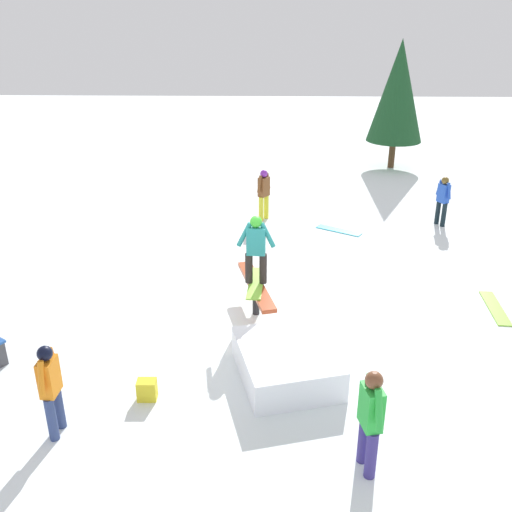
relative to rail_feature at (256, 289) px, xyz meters
name	(u,v)px	position (x,y,z in m)	size (l,w,h in m)	color
ground_plane	(256,314)	(0.00, 0.00, -0.57)	(60.00, 60.00, 0.00)	white
rail_feature	(256,289)	(0.00, 0.00, 0.00)	(2.16, 0.82, 0.67)	black
snow_kicker_ramp	(286,363)	(-2.12, -0.56, -0.29)	(1.80, 1.50, 0.55)	white
main_rider_on_rail	(256,251)	(0.00, 0.00, 0.82)	(1.41, 0.75, 1.42)	#88CE3B
bystander_green	(370,416)	(-4.16, -1.58, 0.30)	(0.71, 0.29, 1.55)	navy
bystander_orange	(50,386)	(-3.57, 2.80, 0.26)	(0.63, 0.22, 1.47)	navy
bystander_brown	(264,192)	(5.54, -0.09, 0.26)	(0.54, 0.41, 1.47)	yellow
bystander_blue	(443,198)	(5.21, -5.08, 0.22)	(0.54, 0.32, 1.40)	black
loose_snowboard_lime	(495,308)	(0.33, -4.92, -0.56)	(1.45, 0.28, 0.02)	#86CC35
loose_snowboard_cyan	(339,230)	(4.67, -2.18, -0.56)	(1.29, 0.28, 0.02)	#2BB7D3
backpack_on_snow	(147,390)	(-2.76, 1.65, -0.40)	(0.30, 0.22, 0.34)	yellow
pine_tree_near	(398,91)	(11.49, -4.91, 2.26)	(2.05, 2.05, 4.66)	#4C331E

